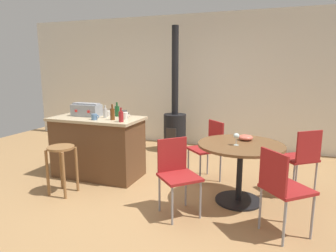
# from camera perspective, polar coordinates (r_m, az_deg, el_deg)

# --- Properties ---
(ground_plane) EXTENTS (8.80, 8.80, 0.00)m
(ground_plane) POSITION_cam_1_polar(r_m,az_deg,el_deg) (4.13, -5.77, -12.26)
(ground_plane) COLOR #A37A4C
(back_wall) EXTENTS (8.00, 0.10, 2.70)m
(back_wall) POSITION_cam_1_polar(r_m,az_deg,el_deg) (6.36, 4.94, 8.51)
(back_wall) COLOR silver
(back_wall) RESTS_ON ground_plane
(kitchen_island) EXTENTS (1.35, 0.70, 0.91)m
(kitchen_island) POSITION_cam_1_polar(r_m,az_deg,el_deg) (4.65, -13.19, -3.87)
(kitchen_island) COLOR brown
(kitchen_island) RESTS_ON ground_plane
(wooden_stool) EXTENTS (0.34, 0.34, 0.64)m
(wooden_stool) POSITION_cam_1_polar(r_m,az_deg,el_deg) (4.12, -19.64, -5.92)
(wooden_stool) COLOR olive
(wooden_stool) RESTS_ON ground_plane
(dining_table) EXTENTS (1.03, 1.03, 0.74)m
(dining_table) POSITION_cam_1_polar(r_m,az_deg,el_deg) (3.73, 13.61, -5.87)
(dining_table) COLOR black
(dining_table) RESTS_ON ground_plane
(folding_chair_near) EXTENTS (0.56, 0.56, 0.88)m
(folding_chair_near) POSITION_cam_1_polar(r_m,az_deg,el_deg) (4.17, 24.01, -5.30)
(folding_chair_near) COLOR maroon
(folding_chair_near) RESTS_ON ground_plane
(folding_chair_far) EXTENTS (0.57, 0.57, 0.87)m
(folding_chair_far) POSITION_cam_1_polar(r_m,az_deg,el_deg) (4.41, 7.75, -3.71)
(folding_chair_far) COLOR maroon
(folding_chair_far) RESTS_ON ground_plane
(folding_chair_left) EXTENTS (0.57, 0.57, 0.85)m
(folding_chair_left) POSITION_cam_1_polar(r_m,az_deg,el_deg) (3.39, 1.68, -8.54)
(folding_chair_left) COLOR maroon
(folding_chair_left) RESTS_ON ground_plane
(folding_chair_right) EXTENTS (0.56, 0.56, 0.87)m
(folding_chair_right) POSITION_cam_1_polar(r_m,az_deg,el_deg) (3.12, 20.91, -10.57)
(folding_chair_right) COLOR maroon
(folding_chair_right) RESTS_ON ground_plane
(wood_stove) EXTENTS (0.44, 0.45, 2.40)m
(wood_stove) POSITION_cam_1_polar(r_m,az_deg,el_deg) (5.88, 1.31, 0.73)
(wood_stove) COLOR black
(wood_stove) RESTS_ON ground_plane
(toolbox) EXTENTS (0.44, 0.22, 0.20)m
(toolbox) POSITION_cam_1_polar(r_m,az_deg,el_deg) (4.72, -15.27, 3.00)
(toolbox) COLOR gray
(toolbox) RESTS_ON kitchen_island
(bottle_0) EXTENTS (0.06, 0.06, 0.20)m
(bottle_0) POSITION_cam_1_polar(r_m,az_deg,el_deg) (4.11, -8.94, 1.83)
(bottle_0) COLOR maroon
(bottle_0) RESTS_ON kitchen_island
(bottle_1) EXTENTS (0.06, 0.06, 0.22)m
(bottle_1) POSITION_cam_1_polar(r_m,az_deg,el_deg) (4.29, -10.56, 2.29)
(bottle_1) COLOR #603314
(bottle_1) RESTS_ON kitchen_island
(bottle_2) EXTENTS (0.07, 0.07, 0.21)m
(bottle_2) POSITION_cam_1_polar(r_m,az_deg,el_deg) (4.59, -9.68, 2.86)
(bottle_2) COLOR #194C23
(bottle_2) RESTS_ON kitchen_island
(bottle_3) EXTENTS (0.06, 0.06, 0.19)m
(bottle_3) POSITION_cam_1_polar(r_m,az_deg,el_deg) (4.49, -11.87, 2.45)
(bottle_3) COLOR #B7B2AD
(bottle_3) RESTS_ON kitchen_island
(cup_0) EXTENTS (0.12, 0.08, 0.10)m
(cup_0) POSITION_cam_1_polar(r_m,az_deg,el_deg) (4.48, -8.31, 2.31)
(cup_0) COLOR #383838
(cup_0) RESTS_ON kitchen_island
(cup_1) EXTENTS (0.12, 0.09, 0.08)m
(cup_1) POSITION_cam_1_polar(r_m,az_deg,el_deg) (4.62, -11.20, 2.34)
(cup_1) COLOR white
(cup_1) RESTS_ON kitchen_island
(cup_2) EXTENTS (0.12, 0.08, 0.08)m
(cup_2) POSITION_cam_1_polar(r_m,az_deg,el_deg) (4.35, -13.86, 1.70)
(cup_2) COLOR #4C7099
(cup_2) RESTS_ON kitchen_island
(cup_3) EXTENTS (0.12, 0.08, 0.11)m
(cup_3) POSITION_cam_1_polar(r_m,az_deg,el_deg) (4.28, -8.13, 1.92)
(cup_3) COLOR white
(cup_3) RESTS_ON kitchen_island
(wine_glass) EXTENTS (0.07, 0.07, 0.14)m
(wine_glass) POSITION_cam_1_polar(r_m,az_deg,el_deg) (3.58, 12.91, -1.93)
(wine_glass) COLOR silver
(wine_glass) RESTS_ON dining_table
(serving_bowl) EXTENTS (0.18, 0.18, 0.07)m
(serving_bowl) POSITION_cam_1_polar(r_m,az_deg,el_deg) (3.87, 14.59, -2.13)
(serving_bowl) COLOR #DB6651
(serving_bowl) RESTS_ON dining_table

